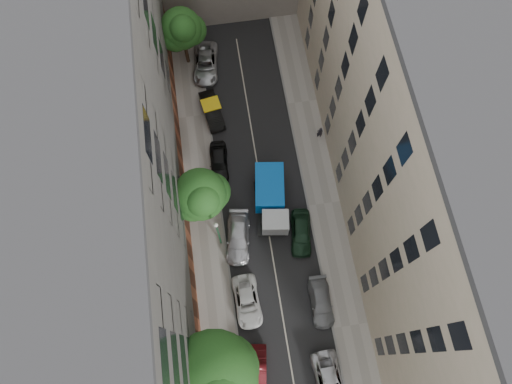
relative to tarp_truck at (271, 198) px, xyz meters
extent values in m
plane|color=#4C4C49|center=(-0.60, -0.73, -1.58)|extent=(120.00, 120.00, 0.00)
cube|color=black|center=(-0.60, -0.73, -1.57)|extent=(8.00, 44.00, 0.02)
cube|color=gray|center=(-6.10, -0.73, -1.51)|extent=(3.00, 44.00, 0.15)
cube|color=gray|center=(4.90, -0.73, -1.51)|extent=(3.00, 44.00, 0.15)
cube|color=#474543|center=(-11.60, -0.73, 8.42)|extent=(8.00, 44.00, 20.00)
cube|color=#C1AC96|center=(10.40, -0.73, 8.42)|extent=(8.00, 44.00, 20.00)
cube|color=black|center=(0.00, -0.11, -0.95)|extent=(3.28, 6.49, 0.34)
cube|color=#A0A3A4|center=(0.00, -2.30, 0.08)|extent=(2.54, 2.15, 1.95)
cube|color=blue|center=(0.00, 0.92, 0.26)|extent=(3.09, 4.46, 2.07)
cylinder|color=black|center=(-1.09, -2.30, -1.10)|extent=(0.32, 0.97, 0.97)
cylinder|color=black|center=(1.09, -2.30, -1.10)|extent=(0.32, 0.97, 0.97)
cylinder|color=black|center=(-1.09, 1.73, -1.10)|extent=(0.32, 0.97, 0.97)
cylinder|color=black|center=(1.09, 1.73, -1.10)|extent=(0.32, 0.97, 0.97)
imported|color=#501014|center=(-3.40, -14.13, -0.88)|extent=(2.11, 4.42, 1.40)
imported|color=silver|center=(-3.40, -8.53, -0.95)|extent=(2.29, 4.67, 1.28)
imported|color=#B4B4B9|center=(-3.40, -2.93, -0.86)|extent=(2.81, 5.25, 1.45)
imported|color=black|center=(-4.20, 4.67, -0.87)|extent=(1.94, 4.31, 1.44)
imported|color=black|center=(-4.20, 10.27, -0.84)|extent=(2.28, 4.68, 1.48)
imported|color=#B6B7BB|center=(-4.20, 15.87, -0.84)|extent=(3.15, 5.61, 1.48)
imported|color=#B7B7BC|center=(2.20, -15.73, -0.91)|extent=(2.49, 4.93, 1.34)
imported|color=slate|center=(2.78, -9.53, -0.95)|extent=(1.90, 4.43, 1.27)
imported|color=black|center=(2.20, -3.33, -0.83)|extent=(2.46, 4.66, 1.51)
cylinder|color=#382619|center=(-6.43, -13.87, 0.14)|extent=(0.36, 0.36, 3.15)
cylinder|color=#382619|center=(-6.43, -13.87, 2.84)|extent=(0.24, 0.24, 2.25)
sphere|color=#184818|center=(-6.43, -13.87, 5.04)|extent=(6.30, 6.30, 6.30)
sphere|color=#184818|center=(-5.53, -13.47, 3.96)|extent=(4.73, 4.73, 4.73)
cylinder|color=#382619|center=(-5.99, 0.05, -0.28)|extent=(0.36, 0.36, 2.31)
cylinder|color=#382619|center=(-5.99, 0.05, 1.71)|extent=(0.24, 0.24, 1.65)
sphere|color=#184818|center=(-5.99, 0.05, 3.33)|extent=(4.40, 4.40, 4.40)
sphere|color=#184818|center=(-5.09, 0.45, 2.53)|extent=(3.30, 3.30, 3.30)
sphere|color=#184818|center=(-6.69, -0.45, 2.86)|extent=(3.08, 3.08, 3.08)
sphere|color=#184818|center=(-5.79, -0.75, 4.18)|extent=(2.86, 2.86, 2.86)
cylinder|color=#382619|center=(-5.96, 16.89, -0.22)|extent=(0.36, 0.36, 2.42)
cylinder|color=#382619|center=(-5.96, 16.89, 1.85)|extent=(0.24, 0.24, 1.73)
sphere|color=#184818|center=(-5.96, 16.89, 3.55)|extent=(3.96, 3.96, 3.96)
sphere|color=#184818|center=(-5.06, 17.29, 2.72)|extent=(2.97, 2.97, 2.97)
sphere|color=#184818|center=(-6.66, 16.39, 3.06)|extent=(2.77, 2.77, 2.77)
sphere|color=#184818|center=(-5.76, 16.09, 4.45)|extent=(2.57, 2.57, 2.57)
cylinder|color=#18552E|center=(-4.98, -3.00, 1.31)|extent=(0.14, 0.14, 5.48)
sphere|color=silver|center=(-4.98, -3.00, 4.14)|extent=(0.36, 0.36, 0.36)
imported|color=black|center=(5.80, 6.18, -0.62)|extent=(0.63, 0.44, 1.63)
camera|label=1|loc=(-3.39, -13.44, 38.42)|focal=32.00mm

